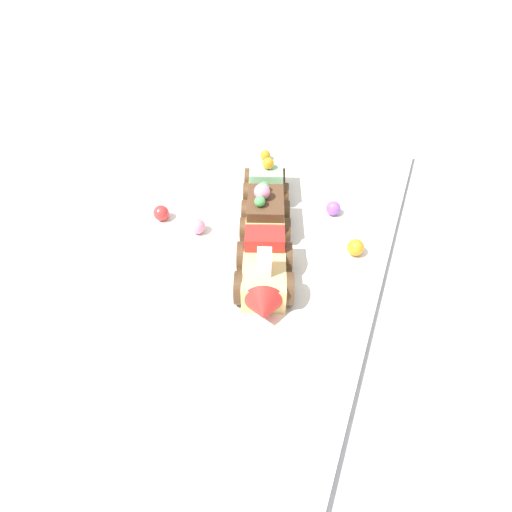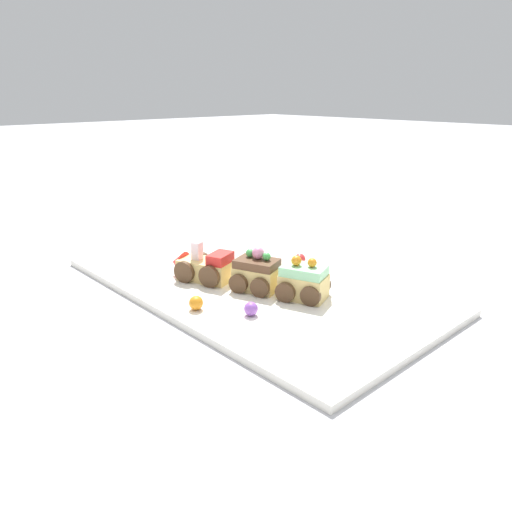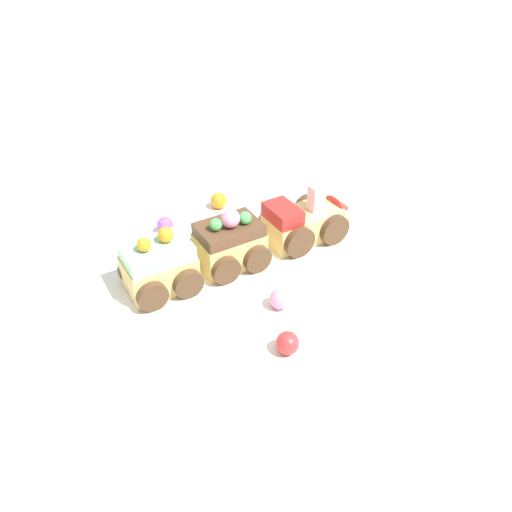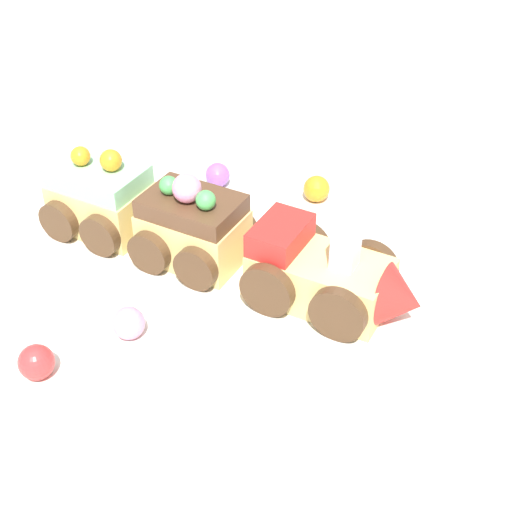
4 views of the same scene
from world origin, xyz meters
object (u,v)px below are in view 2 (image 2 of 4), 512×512
Objects in this scene: cake_car_chocolate at (257,274)px; gumball_pink at (275,266)px; cake_train_locomotive at (202,267)px; gumball_purple at (251,309)px; cake_car_mint at (304,283)px; gumball_orange at (196,303)px; gumball_red at (301,260)px.

cake_car_chocolate is 4.18× the size of gumball_pink.
cake_train_locomotive reaches higher than gumball_pink.
cake_car_chocolate is 4.29× the size of gumball_purple.
cake_car_chocolate is at bearing -0.22° from cake_car_mint.
cake_car_mint is at bearing -117.45° from gumball_orange.
gumball_pink is (0.01, 0.06, -0.00)m from gumball_red.
cake_car_mint is 0.11m from gumball_purple.
gumball_purple is 0.98× the size of gumball_pink.
gumball_orange is at bearing 33.44° from gumball_purple.
gumball_orange is at bearing 118.53° from cake_train_locomotive.
gumball_red is at bearing -98.48° from cake_car_chocolate.
cake_car_chocolate is 0.09m from cake_car_mint.
gumball_purple is at bearing 114.55° from gumball_red.
cake_car_chocolate is at bearing -90.78° from gumball_orange.
gumball_orange is (0.00, 0.13, -0.02)m from cake_car_chocolate.
gumball_orange is at bearing 96.21° from gumball_red.
cake_car_mint is at bearing 155.67° from gumball_pink.
cake_car_chocolate reaches higher than gumball_red.
gumball_red is 1.05× the size of gumball_purple.
cake_car_mint reaches higher than gumball_pink.
cake_train_locomotive is at bearing 63.06° from gumball_pink.
cake_car_chocolate reaches higher than gumball_orange.
cake_car_chocolate reaches higher than gumball_purple.
gumball_purple is (-0.18, 0.04, -0.01)m from cake_train_locomotive.
cake_train_locomotive reaches higher than gumball_orange.
gumball_purple is (0.01, 0.11, -0.02)m from cake_car_mint.
cake_car_chocolate reaches higher than cake_train_locomotive.
gumball_red reaches higher than gumball_purple.
gumball_orange reaches higher than gumball_purple.
cake_car_mint is (-0.08, -0.03, -0.00)m from cake_car_chocolate.
gumball_purple is 0.20m from gumball_pink.
gumball_orange is at bearing 41.93° from cake_car_mint.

